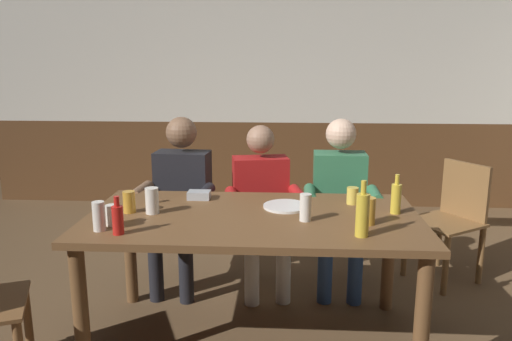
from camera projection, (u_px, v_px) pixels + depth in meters
ground_plane at (253, 340)px, 2.95m from camera, size 7.62×7.62×0.00m
back_wall_upper at (270, 56)px, 5.42m from camera, size 6.35×0.12×1.44m
back_wall_wainscot at (270, 163)px, 5.68m from camera, size 6.35×0.12×0.94m
dining_table at (253, 231)px, 2.83m from camera, size 1.88×0.99×0.77m
person_0 at (180, 195)px, 3.56m from camera, size 0.55×0.54×1.23m
person_1 at (262, 201)px, 3.53m from camera, size 0.57×0.57×1.17m
person_2 at (339, 197)px, 3.51m from camera, size 0.51×0.52×1.23m
chair_empty_near_right at (452, 217)px, 3.71m from camera, size 0.61×0.61×0.88m
table_candle at (150, 197)px, 3.03m from camera, size 0.04×0.04×0.08m
condiment_caddy at (199, 195)px, 3.13m from camera, size 0.14×0.10×0.05m
plate_0 at (286, 206)px, 2.95m from camera, size 0.27×0.27×0.01m
bottle_0 at (396, 198)px, 2.82m from camera, size 0.06×0.06×0.23m
bottle_1 at (362, 214)px, 2.45m from camera, size 0.07×0.07×0.29m
bottle_2 at (118, 219)px, 2.49m from camera, size 0.06×0.06×0.20m
pint_glass_0 at (368, 211)px, 2.64m from camera, size 0.08×0.08×0.15m
pint_glass_1 at (305, 207)px, 2.70m from camera, size 0.06×0.06×0.15m
pint_glass_2 at (99, 216)px, 2.54m from camera, size 0.06×0.06×0.15m
pint_glass_3 at (112, 215)px, 2.63m from camera, size 0.07×0.07×0.11m
pint_glass_4 at (129, 202)px, 2.85m from camera, size 0.07×0.07×0.12m
pint_glass_5 at (353, 196)px, 3.02m from camera, size 0.07×0.07×0.10m
pint_glass_6 at (152, 201)px, 2.83m from camera, size 0.08×0.08×0.15m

